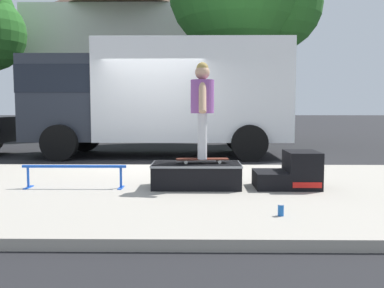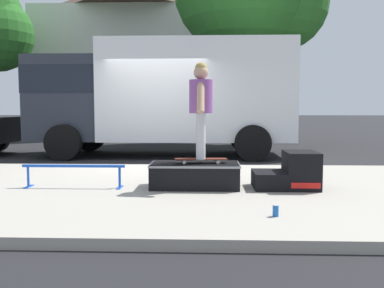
# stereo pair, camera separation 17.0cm
# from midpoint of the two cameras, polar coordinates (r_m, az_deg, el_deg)

# --- Properties ---
(ground_plane) EXTENTS (140.00, 140.00, 0.00)m
(ground_plane) POSITION_cam_midpoint_polar(r_m,az_deg,el_deg) (9.32, -5.04, -3.12)
(ground_plane) COLOR black
(sidewalk_slab) EXTENTS (50.00, 5.00, 0.12)m
(sidewalk_slab) POSITION_cam_midpoint_polar(r_m,az_deg,el_deg) (6.39, -8.43, -6.33)
(sidewalk_slab) COLOR #A8A093
(sidewalk_slab) RESTS_ON ground
(skate_box) EXTENTS (1.32, 0.68, 0.36)m
(skate_box) POSITION_cam_midpoint_polar(r_m,az_deg,el_deg) (6.22, 1.18, -4.19)
(skate_box) COLOR black
(skate_box) RESTS_ON sidewalk_slab
(kicker_ramp) EXTENTS (0.93, 0.66, 0.54)m
(kicker_ramp) POSITION_cam_midpoint_polar(r_m,az_deg,el_deg) (6.36, 14.14, -3.87)
(kicker_ramp) COLOR black
(kicker_ramp) RESTS_ON sidewalk_slab
(grind_rail) EXTENTS (1.54, 0.28, 0.34)m
(grind_rail) POSITION_cam_midpoint_polar(r_m,az_deg,el_deg) (6.43, -15.18, -3.48)
(grind_rail) COLOR blue
(grind_rail) RESTS_ON sidewalk_slab
(skateboard) EXTENTS (0.79, 0.26, 0.07)m
(skateboard) POSITION_cam_midpoint_polar(r_m,az_deg,el_deg) (6.22, 1.99, -2.12)
(skateboard) COLOR #4C1E14
(skateboard) RESTS_ON skate_box
(skater_kid) EXTENTS (0.35, 0.73, 1.42)m
(skater_kid) POSITION_cam_midpoint_polar(r_m,az_deg,el_deg) (6.17, 2.02, 5.72)
(skater_kid) COLOR silver
(skater_kid) RESTS_ON skateboard
(soda_can) EXTENTS (0.07, 0.07, 0.13)m
(soda_can) POSITION_cam_midpoint_polar(r_m,az_deg,el_deg) (4.71, 12.40, -8.91)
(soda_can) COLOR #1959B2
(soda_can) RESTS_ON sidewalk_slab
(box_truck) EXTENTS (6.91, 2.63, 3.05)m
(box_truck) POSITION_cam_midpoint_polar(r_m,az_deg,el_deg) (11.43, -3.80, 6.91)
(box_truck) COLOR white
(box_truck) RESTS_ON ground
(house_behind) EXTENTS (9.54, 8.22, 8.40)m
(house_behind) POSITION_cam_midpoint_polar(r_m,az_deg,el_deg) (22.96, -7.08, 12.23)
(house_behind) COLOR silver
(house_behind) RESTS_ON ground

